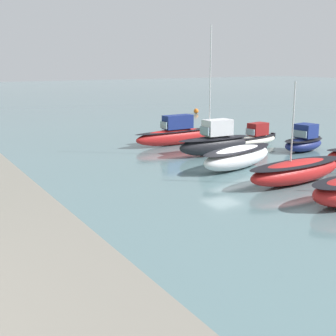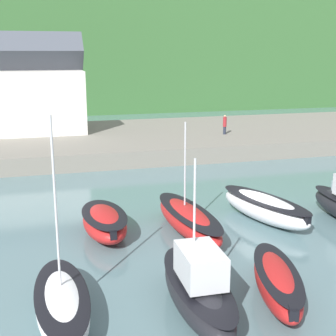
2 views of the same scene
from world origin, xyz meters
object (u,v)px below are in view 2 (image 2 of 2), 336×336
Objects in this scene: moored_boat_0 at (104,222)px; moored_boat_7 at (277,282)px; moored_boat_2 at (265,208)px; moored_boat_1 at (188,219)px; moored_boat_5 at (62,303)px; moored_boat_6 at (198,289)px; person_on_quay at (225,124)px.

moored_boat_7 is (6.21, -9.18, -0.03)m from moored_boat_0.
moored_boat_7 is at bearing -129.75° from moored_boat_2.
moored_boat_0 is 0.69× the size of moored_boat_1.
moored_boat_7 is at bearing -85.72° from moored_boat_1.
moored_boat_7 is (9.07, -0.89, 0.12)m from moored_boat_5.
moored_boat_0 is 0.73× the size of moored_boat_2.
moored_boat_6 is at bearing -110.24° from moored_boat_1.
moored_boat_0 is at bearing 106.15° from moored_boat_6.
moored_boat_5 is (-7.74, -7.48, -0.15)m from moored_boat_1.
moored_boat_6 is at bearing -145.83° from moored_boat_2.
moored_boat_0 is 11.09m from moored_boat_7.
person_on_quay is (13.92, 31.38, 1.60)m from moored_boat_6.
moored_boat_1 reaches higher than moored_boat_2.
moored_boat_6 is (-2.37, -8.57, 0.29)m from moored_boat_1.
moored_boat_5 is (-2.86, -8.29, -0.16)m from moored_boat_0.
moored_boat_6 reaches higher than moored_boat_0.
moored_boat_0 is 0.81× the size of moored_boat_6.
moored_boat_2 is 23.15m from person_on_quay.
moored_boat_7 is 3.05× the size of person_on_quay.
moored_boat_6 is 1.09× the size of moored_boat_7.
moored_boat_1 is at bearing -11.91° from moored_boat_0.
moored_boat_1 is 25.64m from person_on_quay.
moored_boat_5 reaches higher than person_on_quay.
person_on_quay is (10.22, 31.18, 1.91)m from moored_boat_7.
moored_boat_5 is at bearing -122.49° from person_on_quay.
person_on_quay reaches higher than moored_boat_7.
moored_boat_6 is 34.37m from person_on_quay.
moored_boat_2 is at bearing -3.57° from moored_boat_0.
moored_boat_2 reaches higher than moored_boat_0.
moored_boat_7 is at bearing 4.29° from moored_boat_6.
moored_boat_0 is at bearing 162.80° from moored_boat_2.
moored_boat_5 is 5.49m from moored_boat_6.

